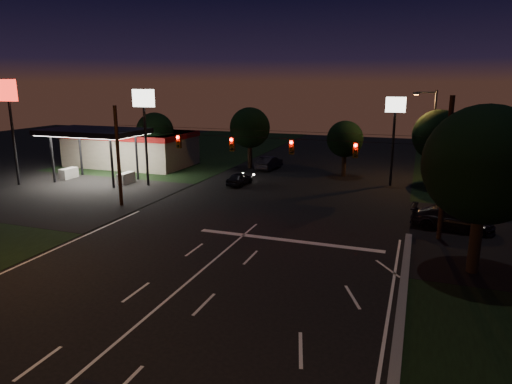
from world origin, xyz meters
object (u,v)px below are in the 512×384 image
at_px(tree_right_near, 484,166).
at_px(car_oncoming_b, 269,163).
at_px(utility_pole_right, 438,239).
at_px(car_cross, 452,219).
at_px(car_oncoming_a, 240,179).

xyz_separation_m(tree_right_near, car_oncoming_b, (-19.20, 23.91, -4.92)).
xyz_separation_m(utility_pole_right, car_cross, (0.85, 2.31, 0.77)).
distance_m(utility_pole_right, tree_right_near, 7.61).
relative_size(car_oncoming_a, car_oncoming_b, 0.79).
bearing_deg(car_oncoming_a, car_oncoming_b, -86.71).
distance_m(utility_pole_right, car_oncoming_a, 20.58).
bearing_deg(car_oncoming_a, utility_pole_right, 154.15).
relative_size(tree_right_near, car_oncoming_a, 2.42).
bearing_deg(car_oncoming_b, car_cross, 143.54).
relative_size(tree_right_near, car_oncoming_b, 1.92).
distance_m(car_oncoming_a, car_cross, 20.30).
relative_size(car_oncoming_a, car_cross, 0.68).
distance_m(tree_right_near, car_cross, 8.69).
xyz_separation_m(car_oncoming_a, car_cross, (18.66, -7.99, 0.16)).
bearing_deg(utility_pole_right, car_oncoming_b, 132.81).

